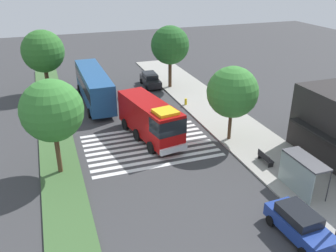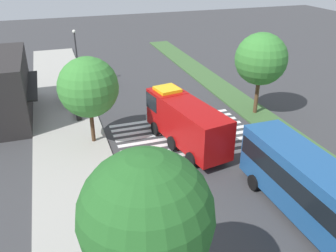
{
  "view_description": "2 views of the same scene",
  "coord_description": "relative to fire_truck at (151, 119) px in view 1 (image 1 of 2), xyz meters",
  "views": [
    {
      "loc": [
        24.85,
        -7.71,
        14.67
      ],
      "look_at": [
        -2.35,
        1.9,
        1.45
      ],
      "focal_mm": 38.13,
      "sensor_mm": 36.0,
      "label": 1
    },
    {
      "loc": [
        -25.64,
        9.48,
        13.5
      ],
      "look_at": [
        -2.5,
        1.65,
        1.39
      ],
      "focal_mm": 37.85,
      "sensor_mm": 36.0,
      "label": 2
    }
  ],
  "objects": [
    {
      "name": "ground_plane",
      "position": [
        3.13,
        -0.58,
        -2.05
      ],
      "size": [
        120.0,
        120.0,
        0.0
      ],
      "primitive_type": "plane",
      "color": "#38383A"
    },
    {
      "name": "sidewalk",
      "position": [
        3.13,
        8.38,
        -1.98
      ],
      "size": [
        60.0,
        5.57,
        0.14
      ],
      "primitive_type": "cube",
      "color": "#9E9B93",
      "rests_on": "ground_plane"
    },
    {
      "name": "median_strip",
      "position": [
        3.13,
        -8.25,
        -1.98
      ],
      "size": [
        60.0,
        3.0,
        0.14
      ],
      "primitive_type": "cube",
      "color": "#3D6033",
      "rests_on": "ground_plane"
    },
    {
      "name": "crosswalk",
      "position": [
        1.13,
        -0.58,
        -2.04
      ],
      "size": [
        7.65,
        11.12,
        0.01
      ],
      "color": "silver",
      "rests_on": "ground_plane"
    },
    {
      "name": "fire_truck",
      "position": [
        0.0,
        0.0,
        0.0
      ],
      "size": [
        9.0,
        4.0,
        3.77
      ],
      "rotation": [
        0.0,
        0.0,
        0.18
      ],
      "color": "#A50C0C",
      "rests_on": "ground_plane"
    },
    {
      "name": "parked_car_west",
      "position": [
        -14.83,
        4.4,
        -1.17
      ],
      "size": [
        4.87,
        2.2,
        1.69
      ],
      "rotation": [
        0.0,
        0.0,
        -0.05
      ],
      "color": "black",
      "rests_on": "ground_plane"
    },
    {
      "name": "parked_car_mid",
      "position": [
        15.01,
        4.4,
        -1.17
      ],
      "size": [
        4.48,
        2.23,
        1.7
      ],
      "rotation": [
        0.0,
        0.0,
        0.05
      ],
      "color": "navy",
      "rests_on": "ground_plane"
    },
    {
      "name": "transit_bus",
      "position": [
        -11.12,
        -3.36,
        0.13
      ],
      "size": [
        12.02,
        2.95,
        3.68
      ],
      "rotation": [
        0.0,
        0.0,
        3.15
      ],
      "color": "navy",
      "rests_on": "ground_plane"
    },
    {
      "name": "bus_stop_shelter",
      "position": [
        11.3,
        7.22,
        -0.16
      ],
      "size": [
        3.5,
        1.4,
        2.46
      ],
      "color": "#4C4C51",
      "rests_on": "sidewalk"
    },
    {
      "name": "bench_near_shelter",
      "position": [
        7.3,
        7.2,
        -1.46
      ],
      "size": [
        1.6,
        0.5,
        0.9
      ],
      "color": "black",
      "rests_on": "sidewalk"
    },
    {
      "name": "sidewalk_tree_far_west",
      "position": [
        -13.4,
        6.6,
        3.41
      ],
      "size": [
        4.72,
        4.72,
        7.7
      ],
      "color": "#47301E",
      "rests_on": "sidewalk"
    },
    {
      "name": "sidewalk_tree_west",
      "position": [
        2.46,
        6.6,
        2.52
      ],
      "size": [
        4.47,
        4.47,
        6.67
      ],
      "color": "#47301E",
      "rests_on": "sidewalk"
    },
    {
      "name": "median_tree_far_west",
      "position": [
        -16.38,
        -8.25,
        3.13
      ],
      "size": [
        4.98,
        4.98,
        7.55
      ],
      "color": "#47301E",
      "rests_on": "median_strip"
    },
    {
      "name": "median_tree_west",
      "position": [
        3.17,
        -8.25,
        3.09
      ],
      "size": [
        4.51,
        4.51,
        7.27
      ],
      "color": "#513823",
      "rests_on": "median_strip"
    },
    {
      "name": "fire_hydrant",
      "position": [
        -6.75,
        6.1,
        -1.56
      ],
      "size": [
        0.28,
        0.28,
        0.7
      ],
      "primitive_type": "cylinder",
      "color": "gold",
      "rests_on": "sidewalk"
    }
  ]
}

